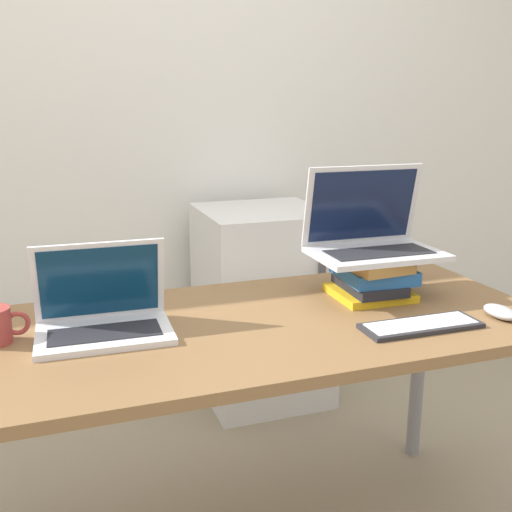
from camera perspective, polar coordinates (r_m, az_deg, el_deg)
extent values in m
cube|color=silver|center=(2.79, -9.34, 15.36)|extent=(8.00, 0.05, 2.70)
cube|color=brown|center=(1.61, 0.00, -6.72)|extent=(1.59, 0.71, 0.03)
cylinder|color=gray|center=(2.32, 15.20, -10.22)|extent=(0.05, 0.05, 0.70)
cube|color=silver|center=(1.55, -14.21, -7.21)|extent=(0.34, 0.23, 0.02)
cube|color=#232328|center=(1.53, -14.20, -7.07)|extent=(0.27, 0.12, 0.00)
cube|color=silver|center=(1.59, -14.67, -2.29)|extent=(0.33, 0.07, 0.21)
cube|color=#0A2D4C|center=(1.59, -14.65, -2.37)|extent=(0.30, 0.06, 0.19)
cube|color=gold|center=(1.83, 10.77, -3.45)|extent=(0.22, 0.21, 0.02)
cube|color=black|center=(1.82, 10.72, -2.68)|extent=(0.16, 0.23, 0.03)
cube|color=#235693|center=(1.82, 11.12, -1.53)|extent=(0.21, 0.24, 0.04)
cube|color=olive|center=(1.79, 10.89, -0.64)|extent=(0.18, 0.23, 0.03)
cube|color=silver|center=(1.81, 11.40, 0.22)|extent=(0.38, 0.25, 0.02)
cube|color=#232328|center=(1.79, 11.65, 0.39)|extent=(0.31, 0.13, 0.00)
cube|color=silver|center=(1.87, 10.08, 4.82)|extent=(0.38, 0.06, 0.25)
cube|color=#0F1938|center=(1.86, 10.15, 4.77)|extent=(0.34, 0.05, 0.22)
cube|color=#28282D|center=(1.62, 15.43, -6.42)|extent=(0.32, 0.11, 0.01)
cube|color=silver|center=(1.61, 15.45, -6.19)|extent=(0.29, 0.09, 0.00)
ellipsoid|color=#B2B2B7|center=(1.76, 22.24, -4.95)|extent=(0.06, 0.11, 0.03)
torus|color=#9E3833|center=(1.58, -21.78, -5.97)|extent=(0.06, 0.01, 0.06)
cube|color=white|center=(2.67, 0.59, -4.57)|extent=(0.52, 0.53, 0.85)
cube|color=#4C4C51|center=(2.47, 6.21, -5.20)|extent=(0.02, 0.02, 0.43)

